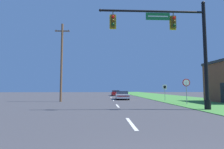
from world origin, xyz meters
TOP-DOWN VIEW (x-y plane):
  - grass_verge_right at (10.50, 30.00)m, footprint 10.00×110.00m
  - road_center_line at (0.00, 22.00)m, footprint 0.16×34.80m
  - signal_mast at (4.53, 10.76)m, footprint 8.24×0.47m
  - car_ahead at (1.42, 23.74)m, footprint 1.99×4.29m
  - far_car at (1.36, 38.19)m, footprint 1.82×4.67m
  - stop_sign at (6.99, 15.24)m, footprint 0.76×0.07m
  - route_sign_post at (6.50, 20.10)m, footprint 0.55×0.06m
  - utility_pole_near at (-6.42, 19.43)m, footprint 1.80×0.26m

SIDE VIEW (x-z plane):
  - road_center_line at x=0.00m, z-range 0.00..0.01m
  - grass_verge_right at x=10.50m, z-range 0.00..0.04m
  - car_ahead at x=1.42m, z-range 0.01..1.20m
  - far_car at x=1.36m, z-range 0.01..1.20m
  - route_sign_post at x=6.50m, z-range 0.51..2.54m
  - stop_sign at x=6.99m, z-range 0.61..3.12m
  - utility_pole_near at x=-6.42m, z-range 0.16..9.73m
  - signal_mast at x=4.53m, z-range 0.84..9.08m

